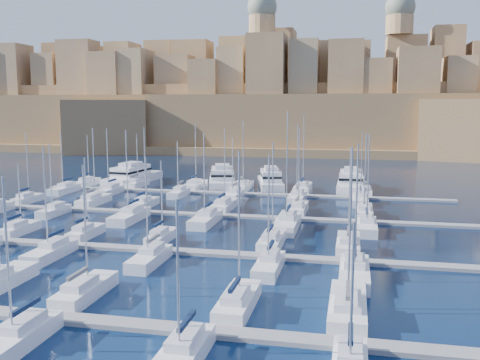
% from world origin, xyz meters
% --- Properties ---
extents(ground, '(600.00, 600.00, 0.00)m').
position_xyz_m(ground, '(0.00, 0.00, 0.00)').
color(ground, black).
rests_on(ground, ground).
extents(pontoon_near, '(84.00, 2.00, 0.40)m').
position_xyz_m(pontoon_near, '(0.00, -34.00, 0.20)').
color(pontoon_near, slate).
rests_on(pontoon_near, ground).
extents(pontoon_mid_near, '(84.00, 2.00, 0.40)m').
position_xyz_m(pontoon_mid_near, '(0.00, -12.00, 0.20)').
color(pontoon_mid_near, slate).
rests_on(pontoon_mid_near, ground).
extents(pontoon_mid_far, '(84.00, 2.00, 0.40)m').
position_xyz_m(pontoon_mid_far, '(0.00, 10.00, 0.20)').
color(pontoon_mid_far, slate).
rests_on(pontoon_mid_far, ground).
extents(pontoon_far, '(84.00, 2.00, 0.40)m').
position_xyz_m(pontoon_far, '(0.00, 32.00, 0.20)').
color(pontoon_far, slate).
rests_on(pontoon_far, ground).
extents(sailboat_3, '(2.65, 8.83, 12.86)m').
position_xyz_m(sailboat_3, '(-1.61, -28.70, 0.73)').
color(sailboat_3, white).
rests_on(sailboat_3, ground).
extents(sailboat_4, '(2.71, 9.04, 14.36)m').
position_xyz_m(sailboat_4, '(13.09, -28.59, 0.75)').
color(sailboat_4, white).
rests_on(sailboat_4, ground).
extents(sailboat_5, '(3.12, 10.41, 14.85)m').
position_xyz_m(sailboat_5, '(22.63, -27.92, 0.76)').
color(sailboat_5, white).
rests_on(sailboat_5, ground).
extents(sailboat_9, '(2.64, 8.78, 13.32)m').
position_xyz_m(sailboat_9, '(-1.46, -39.28, 0.73)').
color(sailboat_9, white).
rests_on(sailboat_9, ground).
extents(sailboat_10, '(2.66, 8.86, 12.18)m').
position_xyz_m(sailboat_10, '(11.44, -39.32, 0.73)').
color(sailboat_10, white).
rests_on(sailboat_10, ground).
extents(sailboat_13, '(2.24, 7.47, 10.27)m').
position_xyz_m(sailboat_13, '(-23.12, -7.37, 0.70)').
color(sailboat_13, white).
rests_on(sailboat_13, ground).
extents(sailboat_14, '(2.24, 7.47, 11.30)m').
position_xyz_m(sailboat_14, '(-12.91, -7.36, 0.71)').
color(sailboat_14, white).
rests_on(sailboat_14, ground).
extents(sailboat_15, '(2.20, 7.33, 11.12)m').
position_xyz_m(sailboat_15, '(-1.94, -7.43, 0.70)').
color(sailboat_15, white).
rests_on(sailboat_15, ground).
extents(sailboat_16, '(2.65, 8.84, 13.68)m').
position_xyz_m(sailboat_16, '(12.78, -6.69, 0.74)').
color(sailboat_16, white).
rests_on(sailboat_16, ground).
extents(sailboat_17, '(2.85, 9.49, 13.09)m').
position_xyz_m(sailboat_17, '(22.41, -6.37, 0.74)').
color(sailboat_17, white).
rests_on(sailboat_17, ground).
extents(sailboat_20, '(2.59, 8.65, 13.54)m').
position_xyz_m(sailboat_20, '(-12.17, -17.21, 0.74)').
color(sailboat_20, white).
rests_on(sailboat_20, ground).
extents(sailboat_21, '(2.60, 8.66, 12.68)m').
position_xyz_m(sailboat_21, '(0.33, -17.22, 0.73)').
color(sailboat_21, white).
rests_on(sailboat_21, ground).
extents(sailboat_22, '(2.52, 8.41, 13.18)m').
position_xyz_m(sailboat_22, '(14.07, -17.10, 0.73)').
color(sailboat_22, white).
rests_on(sailboat_22, ground).
extents(sailboat_23, '(3.03, 10.10, 14.53)m').
position_xyz_m(sailboat_23, '(23.18, -17.93, 0.76)').
color(sailboat_23, white).
rests_on(sailboat_23, ground).
extents(sailboat_24, '(2.25, 7.51, 13.43)m').
position_xyz_m(sailboat_24, '(-36.43, 14.66, 0.73)').
color(sailboat_24, white).
rests_on(sailboat_24, ground).
extents(sailboat_25, '(2.81, 9.36, 14.27)m').
position_xyz_m(sailboat_25, '(-23.54, 15.57, 0.75)').
color(sailboat_25, white).
rests_on(sailboat_25, ground).
extents(sailboat_26, '(2.48, 8.27, 14.44)m').
position_xyz_m(sailboat_26, '(-13.38, 15.03, 0.74)').
color(sailboat_26, white).
rests_on(sailboat_26, ground).
extents(sailboat_27, '(2.89, 9.64, 14.30)m').
position_xyz_m(sailboat_27, '(0.98, 15.70, 0.75)').
color(sailboat_27, white).
rests_on(sailboat_27, ground).
extents(sailboat_28, '(2.74, 9.15, 14.50)m').
position_xyz_m(sailboat_28, '(13.87, 15.46, 0.75)').
color(sailboat_28, white).
rests_on(sailboat_28, ground).
extents(sailboat_29, '(2.72, 9.07, 13.78)m').
position_xyz_m(sailboat_29, '(24.68, 15.42, 0.74)').
color(sailboat_29, white).
rests_on(sailboat_29, ground).
extents(sailboat_31, '(2.26, 7.52, 12.26)m').
position_xyz_m(sailboat_31, '(-25.37, 5.34, 0.72)').
color(sailboat_31, white).
rests_on(sailboat_31, ground).
extents(sailboat_32, '(3.09, 10.29, 14.56)m').
position_xyz_m(sailboat_32, '(-11.37, 3.98, 0.76)').
color(sailboat_32, white).
rests_on(sailboat_32, ground).
extents(sailboat_33, '(2.98, 9.95, 14.25)m').
position_xyz_m(sailboat_33, '(0.93, 4.15, 0.75)').
color(sailboat_33, white).
rests_on(sailboat_33, ground).
extents(sailboat_34, '(3.29, 10.96, 17.50)m').
position_xyz_m(sailboat_34, '(13.46, 3.65, 0.79)').
color(sailboat_34, white).
rests_on(sailboat_34, ground).
extents(sailboat_35, '(2.84, 9.45, 14.28)m').
position_xyz_m(sailboat_35, '(24.87, 4.39, 0.75)').
color(sailboat_35, white).
rests_on(sailboat_35, ground).
extents(sailboat_36, '(2.47, 8.22, 11.71)m').
position_xyz_m(sailboat_36, '(-36.04, 37.00, 0.72)').
color(sailboat_36, white).
rests_on(sailboat_36, ground).
extents(sailboat_37, '(2.56, 8.55, 12.11)m').
position_xyz_m(sailboat_37, '(-24.20, 37.16, 0.72)').
color(sailboat_37, white).
rests_on(sailboat_37, ground).
extents(sailboat_38, '(2.87, 9.56, 14.39)m').
position_xyz_m(sailboat_38, '(-10.87, 37.66, 0.75)').
color(sailboat_38, white).
rests_on(sailboat_38, ground).
extents(sailboat_39, '(3.07, 10.24, 14.93)m').
position_xyz_m(sailboat_39, '(-0.39, 38.00, 0.76)').
color(sailboat_39, white).
rests_on(sailboat_39, ground).
extents(sailboat_40, '(3.20, 10.67, 16.33)m').
position_xyz_m(sailboat_40, '(12.48, 38.21, 0.78)').
color(sailboat_40, white).
rests_on(sailboat_40, ground).
extents(sailboat_41, '(2.47, 8.23, 12.75)m').
position_xyz_m(sailboat_41, '(25.30, 37.01, 0.73)').
color(sailboat_41, white).
rests_on(sailboat_41, ground).
extents(sailboat_42, '(2.76, 9.20, 13.08)m').
position_xyz_m(sailboat_42, '(-35.73, 26.52, 0.74)').
color(sailboat_42, white).
rests_on(sailboat_42, ground).
extents(sailboat_43, '(2.62, 8.74, 13.69)m').
position_xyz_m(sailboat_43, '(-25.70, 26.74, 0.74)').
color(sailboat_43, white).
rests_on(sailboat_43, ground).
extents(sailboat_44, '(2.37, 7.91, 11.32)m').
position_xyz_m(sailboat_44, '(-11.09, 27.15, 0.71)').
color(sailboat_44, white).
rests_on(sailboat_44, ground).
extents(sailboat_45, '(2.76, 9.20, 12.25)m').
position_xyz_m(sailboat_45, '(0.18, 26.52, 0.73)').
color(sailboat_45, white).
rests_on(sailboat_45, ground).
extents(sailboat_46, '(2.89, 9.64, 14.76)m').
position_xyz_m(sailboat_46, '(12.56, 26.30, 0.75)').
color(sailboat_46, white).
rests_on(sailboat_46, ground).
extents(sailboat_47, '(2.83, 9.42, 13.68)m').
position_xyz_m(sailboat_47, '(24.19, 26.41, 0.74)').
color(sailboat_47, white).
rests_on(sailboat_47, ground).
extents(motor_yacht_a, '(7.72, 19.65, 5.25)m').
position_xyz_m(motor_yacht_a, '(-27.65, 42.70, 1.73)').
color(motor_yacht_a, white).
rests_on(motor_yacht_a, ground).
extents(motor_yacht_b, '(10.06, 19.62, 5.25)m').
position_xyz_m(motor_yacht_b, '(-5.97, 42.55, 1.73)').
color(motor_yacht_b, white).
rests_on(motor_yacht_b, ground).
extents(motor_yacht_c, '(8.15, 16.21, 5.25)m').
position_xyz_m(motor_yacht_c, '(5.23, 40.98, 1.73)').
color(motor_yacht_c, white).
rests_on(motor_yacht_c, ground).
extents(motor_yacht_d, '(5.64, 18.48, 5.25)m').
position_xyz_m(motor_yacht_d, '(22.38, 42.36, 1.73)').
color(motor_yacht_d, white).
rests_on(motor_yacht_d, ground).
extents(fortified_city, '(460.00, 108.95, 59.52)m').
position_xyz_m(fortified_city, '(-0.19, 155.26, 14.74)').
color(fortified_city, brown).
rests_on(fortified_city, ground).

